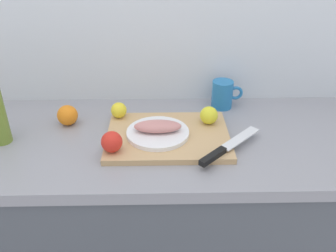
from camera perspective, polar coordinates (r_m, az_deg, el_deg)
The scene contains 11 objects.
back_wall at distance 1.42m, azimuth -6.00°, elevation 17.54°, with size 3.20×0.05×2.50m, color silver.
kitchen_counter at distance 1.53m, azimuth -5.25°, elevation -16.15°, with size 2.00×0.60×0.90m.
cutting_board at distance 1.23m, azimuth 0.00°, elevation -1.62°, with size 0.41×0.31×0.02m, color tan.
white_plate at distance 1.21m, azimuth -1.63°, elevation -1.10°, with size 0.21×0.21×0.01m, color white.
fish_fillet at distance 1.20m, azimuth -1.65°, elevation -0.05°, with size 0.16×0.07×0.04m, color tan.
chef_knife at distance 1.14m, azimuth 8.78°, elevation -3.68°, with size 0.23×0.22×0.02m.
lemon_0 at distance 1.28m, azimuth 6.51°, elevation 1.71°, with size 0.06×0.06×0.06m, color yellow.
lemon_1 at distance 1.32m, azimuth -7.81°, elevation 2.51°, with size 0.06×0.06×0.06m, color yellow.
tomato_0 at distance 1.13m, azimuth -8.92°, elevation -2.50°, with size 0.07×0.07×0.07m, color red.
coffee_mug_0 at distance 1.43m, azimuth 8.70°, elevation 5.00°, with size 0.12×0.08×0.11m.
orange_2 at distance 1.35m, azimuth -15.67°, elevation 1.66°, with size 0.07×0.07×0.07m, color orange.
Camera 1 is at (0.11, -1.06, 1.55)m, focal length 38.39 mm.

